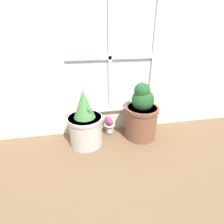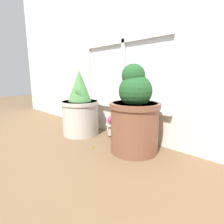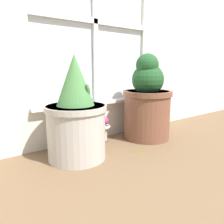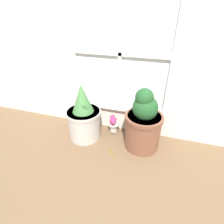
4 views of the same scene
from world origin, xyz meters
TOP-DOWN VIEW (x-y plane):
  - ground_plane at (0.00, 0.00)m, footprint 10.00×10.00m
  - potted_plant_left at (-0.33, 0.23)m, footprint 0.38×0.38m
  - potted_plant_right at (0.33, 0.26)m, footprint 0.39×0.39m
  - flower_vase at (-0.03, 0.39)m, footprint 0.14×0.14m
  - fallen_leaf at (0.05, 0.05)m, footprint 0.09×0.12m

SIDE VIEW (x-z plane):
  - ground_plane at x=0.00m, z-range 0.00..0.00m
  - fallen_leaf at x=0.05m, z-range 0.00..0.01m
  - flower_vase at x=-0.03m, z-range 0.02..0.24m
  - potted_plant_left at x=-0.33m, z-range -0.06..0.59m
  - potted_plant_right at x=0.33m, z-range -0.05..0.63m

